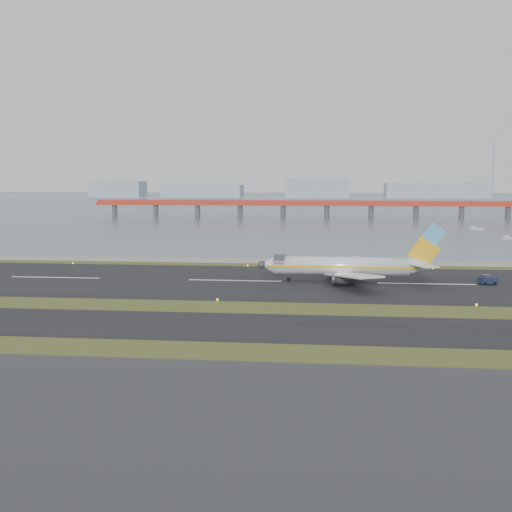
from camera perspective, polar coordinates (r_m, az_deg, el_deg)
The scene contains 12 objects.
ground at distance 107.87m, azimuth -4.11°, elevation -4.76°, with size 1000.00×1000.00×0.00m, color #354518.
apron_strip at distance 56.81m, azimuth -14.39°, elevation -15.86°, with size 1000.00×50.00×0.10m, color #313133.
taxiway_strip at distance 96.36m, azimuth -5.38°, elevation -6.17°, with size 1000.00×18.00×0.10m, color black.
runway_strip at distance 137.00m, azimuth -1.88°, elevation -2.22°, with size 1000.00×45.00×0.10m, color black.
seawall at distance 166.39m, azimuth -0.45°, elevation -0.43°, with size 1000.00×2.50×1.00m, color gray.
bay_water at distance 564.67m, azimuth 4.22°, elevation 4.71°, with size 1400.00×800.00×1.30m, color #485A68.
red_pier at distance 354.23m, azimuth 6.32°, elevation 4.55°, with size 260.00×5.00×10.20m.
far_shoreline at distance 724.12m, azimuth 5.74°, elevation 5.67°, with size 1400.00×80.00×60.50m.
airliner at distance 135.97m, azimuth 8.21°, elevation -0.90°, with size 38.52×32.89×12.80m.
pushback_tug at distance 140.23m, azimuth 19.87°, elevation -2.00°, with size 3.80×2.87×2.16m.
workboat_near at distance 247.22m, azimuth 21.54°, elevation 1.50°, with size 6.36×3.95×1.48m.
workboat_far at distance 287.30m, azimuth 18.88°, elevation 2.32°, with size 7.00×4.47×1.63m.
Camera 1 is at (18.92, -103.93, 21.87)m, focal length 45.00 mm.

